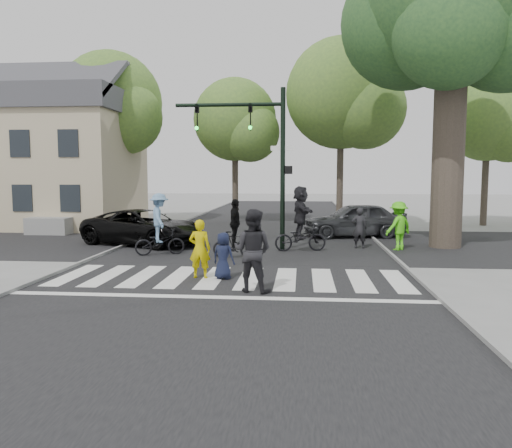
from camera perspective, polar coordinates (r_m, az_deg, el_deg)
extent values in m
plane|color=gray|center=(12.86, -3.47, -7.09)|extent=(120.00, 120.00, 0.00)
cube|color=black|center=(17.72, -1.02, -3.51)|extent=(10.00, 70.00, 0.01)
cube|color=black|center=(20.68, -0.11, -2.18)|extent=(70.00, 10.00, 0.01)
cube|color=gray|center=(18.94, -16.41, -3.01)|extent=(0.10, 70.00, 0.10)
cube|color=gray|center=(17.89, 15.31, -3.48)|extent=(0.10, 70.00, 0.10)
cube|color=silver|center=(15.12, -20.06, -5.46)|extent=(0.55, 3.00, 0.01)
cube|color=silver|center=(14.72, -16.52, -5.65)|extent=(0.55, 3.00, 0.01)
cube|color=silver|center=(14.38, -12.80, -5.82)|extent=(0.55, 3.00, 0.01)
cube|color=silver|center=(14.11, -8.92, -5.97)|extent=(0.55, 3.00, 0.01)
cube|color=silver|center=(13.90, -4.89, -6.09)|extent=(0.55, 3.00, 0.01)
cube|color=silver|center=(13.76, -0.77, -6.19)|extent=(0.55, 3.00, 0.01)
cube|color=silver|center=(13.69, 3.42, -6.26)|extent=(0.55, 3.00, 0.01)
cube|color=silver|center=(13.70, 7.63, -6.30)|extent=(0.55, 3.00, 0.01)
cube|color=silver|center=(13.78, 11.82, -6.30)|extent=(0.55, 3.00, 0.01)
cube|color=silver|center=(13.93, 15.93, -6.27)|extent=(0.55, 3.00, 0.01)
cube|color=silver|center=(11.70, -4.37, -8.35)|extent=(10.00, 0.30, 0.01)
cylinder|color=black|center=(18.60, 3.07, 6.18)|extent=(0.18, 0.18, 6.00)
cylinder|color=black|center=(18.96, -3.11, 13.45)|extent=(4.00, 0.14, 0.14)
imported|color=black|center=(18.80, -0.64, 12.14)|extent=(0.16, 0.20, 1.00)
sphere|color=#19E533|center=(18.64, -0.68, 10.96)|extent=(0.14, 0.14, 0.14)
imported|color=black|center=(19.11, -6.75, 12.00)|extent=(0.16, 0.20, 1.00)
sphere|color=#19E533|center=(18.95, -6.81, 10.84)|extent=(0.14, 0.14, 0.14)
cube|color=black|center=(18.60, 3.75, 6.18)|extent=(0.28, 0.18, 0.30)
cube|color=#FF660C|center=(18.59, 4.09, 6.18)|extent=(0.02, 0.14, 0.20)
cube|color=white|center=(18.63, 3.08, 8.65)|extent=(0.90, 0.04, 0.18)
cylinder|color=brown|center=(20.67, 21.10, 7.15)|extent=(1.20, 1.20, 7.00)
cylinder|color=brown|center=(20.87, 22.38, 15.38)|extent=(1.29, 1.74, 2.93)
sphere|color=#204524|center=(21.34, 26.99, 19.65)|extent=(4.80, 4.80, 4.80)
sphere|color=#204524|center=(22.10, 16.86, 21.11)|extent=(5.20, 5.20, 5.20)
sphere|color=#204524|center=(19.80, 21.26, 19.83)|extent=(4.00, 4.00, 4.00)
cylinder|color=brown|center=(32.72, -23.97, 5.46)|extent=(0.36, 0.36, 5.95)
sphere|color=#466A30|center=(32.91, -24.21, 11.39)|extent=(5.20, 5.20, 5.20)
sphere|color=#466A30|center=(31.65, -23.19, 10.13)|extent=(3.64, 3.64, 3.64)
cylinder|color=brown|center=(30.14, -16.08, 6.22)|extent=(0.36, 0.36, 6.44)
sphere|color=#466A30|center=(30.40, -16.28, 13.16)|extent=(5.80, 5.80, 5.80)
sphere|color=#466A30|center=(29.08, -14.69, 11.73)|extent=(4.06, 4.06, 4.06)
cylinder|color=brown|center=(29.45, -2.40, 5.63)|extent=(0.36, 0.36, 5.60)
sphere|color=#466A30|center=(29.62, -2.43, 11.84)|extent=(4.80, 4.80, 4.80)
sphere|color=#466A30|center=(28.72, -0.68, 10.43)|extent=(3.36, 3.36, 3.36)
cylinder|color=brown|center=(27.97, 9.59, 6.70)|extent=(0.36, 0.36, 6.72)
sphere|color=#466A30|center=(28.30, 9.73, 14.50)|extent=(6.00, 6.00, 6.00)
sphere|color=#466A30|center=(27.40, 12.41, 12.71)|extent=(4.20, 4.20, 4.20)
cylinder|color=brown|center=(30.41, 24.72, 4.99)|extent=(0.36, 0.36, 5.46)
sphere|color=#466A30|center=(30.56, 24.97, 10.84)|extent=(4.60, 4.60, 4.60)
sphere|color=#466A30|center=(30.17, 27.02, 9.34)|extent=(3.22, 3.22, 3.22)
cube|color=tan|center=(29.60, -21.80, 5.62)|extent=(8.00, 7.00, 6.00)
cube|color=#47474C|center=(29.84, -22.07, 12.54)|extent=(8.40, 7.40, 1.20)
cube|color=#47474C|center=(28.37, -23.91, 14.89)|extent=(8.40, 3.69, 2.44)
cube|color=#47474C|center=(31.62, -20.56, 14.02)|extent=(8.40, 3.69, 2.44)
cube|color=black|center=(26.54, -25.15, 2.71)|extent=(1.00, 0.06, 1.30)
cube|color=black|center=(26.55, -25.39, 8.32)|extent=(1.00, 0.06, 1.30)
cube|color=black|center=(25.41, -20.47, 2.78)|extent=(1.00, 0.06, 1.30)
cube|color=black|center=(25.42, -20.68, 8.64)|extent=(1.00, 0.06, 1.30)
cube|color=gray|center=(25.66, -22.45, -0.18)|extent=(2.00, 1.20, 0.80)
imported|color=#CFBC04|center=(13.73, -6.44, -2.84)|extent=(0.60, 0.39, 1.63)
imported|color=black|center=(13.58, -3.76, -3.65)|extent=(0.73, 0.59, 1.28)
imported|color=black|center=(12.05, -0.41, -3.06)|extent=(1.15, 1.00, 2.02)
imported|color=black|center=(17.90, -10.94, -2.07)|extent=(1.83, 1.21, 0.91)
imported|color=#668DB3|center=(17.80, -10.99, 0.70)|extent=(1.02, 1.28, 1.74)
imported|color=black|center=(16.91, -2.40, -2.39)|extent=(1.56, 0.52, 0.93)
imported|color=black|center=(16.82, -2.41, 0.15)|extent=(0.44, 0.96, 1.60)
imported|color=black|center=(18.53, 5.09, -1.58)|extent=(2.00, 1.03, 1.00)
imported|color=black|center=(18.43, 5.11, 1.38)|extent=(0.91, 1.85, 1.92)
imported|color=black|center=(20.63, -12.71, -0.36)|extent=(5.64, 4.05, 1.43)
imported|color=#37393C|center=(23.03, 11.18, 0.47)|extent=(4.84, 2.62, 1.56)
imported|color=#4ED718|center=(19.41, 15.97, -0.21)|extent=(1.35, 1.26, 1.83)
imported|color=black|center=(19.51, 11.74, -0.46)|extent=(0.61, 0.43, 1.58)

